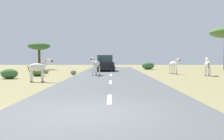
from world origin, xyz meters
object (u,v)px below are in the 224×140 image
at_px(zebra_1, 174,64).
at_px(car_1, 106,62).
at_px(bush_1, 10,74).
at_px(tree_4, 39,46).
at_px(bush_4, 148,66).
at_px(zebra_0, 96,64).
at_px(zebra_3, 39,68).
at_px(rock_1, 74,72).
at_px(bush_3, 38,72).
at_px(zebra_2, 208,64).
at_px(car_0, 105,64).
at_px(rock_0, 46,72).

bearing_deg(zebra_1, car_1, -86.02).
bearing_deg(car_1, bush_1, -110.19).
bearing_deg(car_1, tree_4, -153.85).
bearing_deg(bush_4, zebra_0, -117.85).
relative_size(car_1, bush_4, 2.78).
relative_size(zebra_1, bush_4, 0.97).
height_order(zebra_3, car_1, car_1).
height_order(tree_4, rock_1, tree_4).
distance_m(zebra_1, car_1, 15.18).
bearing_deg(zebra_1, bush_3, -10.03).
relative_size(zebra_3, car_1, 0.36).
height_order(zebra_1, bush_3, zebra_1).
xyz_separation_m(zebra_3, rock_1, (1.14, 6.51, -0.69)).
bearing_deg(zebra_2, bush_3, -165.59).
distance_m(tree_4, rock_1, 12.06).
xyz_separation_m(zebra_3, bush_1, (-2.79, 2.36, -0.53)).
distance_m(zebra_1, bush_1, 13.95).
bearing_deg(bush_3, bush_4, 47.02).
bearing_deg(zebra_2, zebra_0, -166.35).
distance_m(car_1, bush_3, 16.94).
xyz_separation_m(zebra_3, car_0, (3.74, 12.13, -0.04)).
bearing_deg(car_0, bush_4, -146.38).
bearing_deg(bush_1, zebra_0, 24.18).
bearing_deg(zebra_1, rock_1, -16.73).
height_order(zebra_2, bush_3, zebra_2).
xyz_separation_m(tree_4, bush_1, (2.06, -14.24, -2.60)).
height_order(zebra_0, zebra_3, zebra_0).
bearing_deg(tree_4, zebra_2, -33.64).
height_order(zebra_3, rock_0, zebra_3).
bearing_deg(rock_1, zebra_0, -34.75).
height_order(zebra_0, bush_1, zebra_0).
height_order(car_0, tree_4, tree_4).
xyz_separation_m(zebra_0, zebra_3, (-3.23, -5.06, -0.08)).
distance_m(zebra_1, bush_4, 9.16).
distance_m(zebra_0, bush_1, 6.63).
relative_size(tree_4, rock_1, 6.78).
bearing_deg(bush_3, zebra_2, 0.90).
relative_size(bush_1, rock_1, 2.30).
bearing_deg(rock_0, zebra_2, -12.10).
relative_size(zebra_2, tree_4, 0.48).
height_order(bush_4, rock_0, bush_4).
height_order(zebra_0, tree_4, tree_4).
bearing_deg(rock_0, zebra_3, -77.91).
bearing_deg(tree_4, car_1, 27.26).
relative_size(zebra_1, car_0, 0.34).
height_order(zebra_2, bush_4, zebra_2).
bearing_deg(bush_3, zebra_3, -72.53).
bearing_deg(bush_4, rock_0, -142.96).
height_order(zebra_1, bush_4, zebra_1).
bearing_deg(car_0, bush_1, 51.91).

